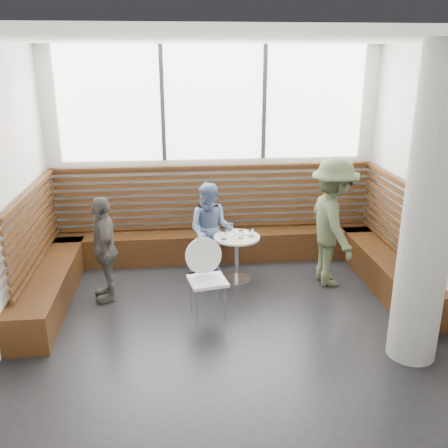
{
  "coord_description": "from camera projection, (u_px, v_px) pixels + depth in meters",
  "views": [
    {
      "loc": [
        -0.61,
        -5.0,
        3.05
      ],
      "look_at": [
        0.0,
        1.0,
        1.0
      ],
      "focal_mm": 40.0,
      "sensor_mm": 36.0,
      "label": 1
    }
  ],
  "objects": [
    {
      "name": "child_back",
      "position": [
        211.0,
        230.0,
        7.11
      ],
      "size": [
        0.76,
        0.65,
        1.36
      ],
      "primitive_type": "imported",
      "rotation": [
        0.0,
        0.0,
        -0.23
      ],
      "color": "#5E77A3",
      "rests_on": "ground"
    },
    {
      "name": "cafe_table",
      "position": [
        237.0,
        249.0,
        6.98
      ],
      "size": [
        0.64,
        0.64,
        0.66
      ],
      "color": "silver",
      "rests_on": "ground"
    },
    {
      "name": "room",
      "position": [
        234.0,
        200.0,
        5.24
      ],
      "size": [
        5.0,
        5.0,
        3.2
      ],
      "color": "silver",
      "rests_on": "ground"
    },
    {
      "name": "glass_mid",
      "position": [
        241.0,
        234.0,
        6.83
      ],
      "size": [
        0.07,
        0.07,
        0.11
      ],
      "primitive_type": "cylinder",
      "color": "white",
      "rests_on": "cafe_table"
    },
    {
      "name": "child_left",
      "position": [
        104.0,
        249.0,
        6.39
      ],
      "size": [
        0.49,
        0.87,
        1.39
      ],
      "primitive_type": "imported",
      "rotation": [
        0.0,
        0.0,
        -1.38
      ],
      "color": "#514E4A",
      "rests_on": "ground"
    },
    {
      "name": "glass_right",
      "position": [
        251.0,
        232.0,
        6.91
      ],
      "size": [
        0.07,
        0.07,
        0.11
      ],
      "primitive_type": "cylinder",
      "color": "white",
      "rests_on": "cafe_table"
    },
    {
      "name": "booth",
      "position": [
        219.0,
        245.0,
        7.29
      ],
      "size": [
        5.0,
        2.5,
        1.44
      ],
      "color": "#39200E",
      "rests_on": "ground"
    },
    {
      "name": "cafe_chair",
      "position": [
        207.0,
        271.0,
        6.05
      ],
      "size": [
        0.46,
        0.45,
        0.95
      ],
      "rotation": [
        0.0,
        0.0,
        0.19
      ],
      "color": "white",
      "rests_on": "ground"
    },
    {
      "name": "glass_left",
      "position": [
        224.0,
        235.0,
        6.79
      ],
      "size": [
        0.08,
        0.08,
        0.12
      ],
      "primitive_type": "cylinder",
      "color": "white",
      "rests_on": "cafe_table"
    },
    {
      "name": "menu_card",
      "position": [
        244.0,
        240.0,
        6.76
      ],
      "size": [
        0.22,
        0.18,
        0.0
      ],
      "primitive_type": "cube",
      "rotation": [
        0.0,
        0.0,
        0.24
      ],
      "color": "#A5C64C",
      "rests_on": "cafe_table"
    },
    {
      "name": "plate_near",
      "position": [
        227.0,
        235.0,
        6.96
      ],
      "size": [
        0.21,
        0.21,
        0.01
      ],
      "primitive_type": "cylinder",
      "color": "white",
      "rests_on": "cafe_table"
    },
    {
      "name": "adult_man",
      "position": [
        333.0,
        223.0,
        6.77
      ],
      "size": [
        0.71,
        1.18,
        1.77
      ],
      "primitive_type": "imported",
      "rotation": [
        0.0,
        0.0,
        1.62
      ],
      "color": "#475035",
      "rests_on": "ground"
    },
    {
      "name": "plate_far",
      "position": [
        242.0,
        233.0,
        7.04
      ],
      "size": [
        0.22,
        0.22,
        0.02
      ],
      "primitive_type": "cylinder",
      "color": "white",
      "rests_on": "cafe_table"
    },
    {
      "name": "concrete_column",
      "position": [
        429.0,
        212.0,
        4.85
      ],
      "size": [
        0.5,
        0.5,
        3.2
      ],
      "primitive_type": "cylinder",
      "color": "gray",
      "rests_on": "ground"
    }
  ]
}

